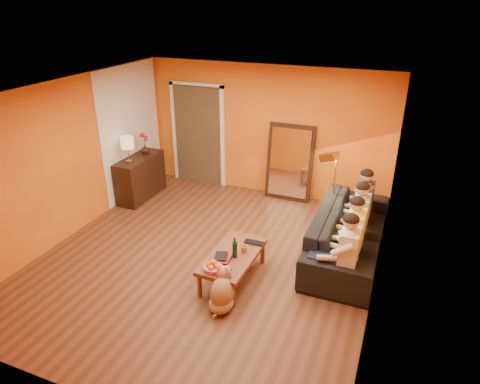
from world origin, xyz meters
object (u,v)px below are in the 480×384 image
at_px(person_far_right, 364,204).
at_px(person_mid_right, 360,218).
at_px(coffee_table, 233,267).
at_px(person_far_left, 348,255).
at_px(mirror_frame, 290,162).
at_px(person_mid_left, 354,235).
at_px(wine_bottle, 235,248).
at_px(tumbler, 244,249).
at_px(vase, 145,149).
at_px(laptop, 253,244).
at_px(sideboard, 140,177).
at_px(table_lamp, 128,150).
at_px(sofa, 349,233).
at_px(floor_lamp, 333,195).
at_px(dog, 222,289).

bearing_deg(person_far_right, person_mid_right, -90.00).
distance_m(coffee_table, person_far_left, 1.63).
distance_m(mirror_frame, person_far_left, 3.10).
xyz_separation_m(person_mid_left, wine_bottle, (-1.50, -0.91, -0.03)).
xyz_separation_m(tumbler, vase, (-2.94, 2.01, 0.47)).
bearing_deg(person_mid_right, laptop, -142.44).
xyz_separation_m(sideboard, person_far_right, (4.37, 0.07, 0.18)).
distance_m(person_far_left, person_mid_right, 1.10).
distance_m(table_lamp, tumbler, 3.34).
bearing_deg(wine_bottle, person_mid_left, 31.07).
height_order(sofa, vase, vase).
distance_m(table_lamp, person_mid_left, 4.46).
relative_size(table_lamp, wine_bottle, 1.65).
bearing_deg(sofa, mirror_frame, 41.17).
xyz_separation_m(person_far_right, laptop, (-1.37, -1.61, -0.18)).
relative_size(sideboard, floor_lamp, 0.82).
xyz_separation_m(floor_lamp, person_far_left, (0.51, -1.57, -0.11)).
distance_m(dog, laptop, 1.00).
distance_m(sideboard, sofa, 4.28).
distance_m(sofa, person_mid_right, 0.28).
distance_m(wine_bottle, tumbler, 0.21).
bearing_deg(vase, person_far_right, -2.33).
relative_size(mirror_frame, dog, 2.56).
xyz_separation_m(person_far_left, person_far_right, (0.00, 1.65, 0.00)).
height_order(sideboard, table_lamp, table_lamp).
height_order(mirror_frame, person_far_right, mirror_frame).
bearing_deg(person_mid_left, sideboard, 166.76).
xyz_separation_m(mirror_frame, vase, (-2.79, -0.83, 0.18)).
bearing_deg(person_far_right, floor_lamp, -171.21).
bearing_deg(sofa, person_mid_left, -163.89).
bearing_deg(person_mid_right, sofa, -142.43).
relative_size(sideboard, vase, 6.37).
bearing_deg(coffee_table, vase, 144.27).
xyz_separation_m(person_far_right, tumbler, (-1.43, -1.84, -0.14)).
relative_size(sofa, person_far_left, 2.12).
height_order(coffee_table, tumbler, tumbler).
relative_size(mirror_frame, person_far_left, 1.25).
xyz_separation_m(person_mid_right, tumbler, (-1.43, -1.29, -0.14)).
bearing_deg(mirror_frame, laptop, -85.45).
bearing_deg(person_far_right, laptop, -130.53).
relative_size(sideboard, person_mid_right, 0.97).
distance_m(table_lamp, wine_bottle, 3.34).
distance_m(mirror_frame, floor_lamp, 1.52).
bearing_deg(tumbler, person_mid_right, 41.90).
bearing_deg(person_far_left, dog, -146.67).
xyz_separation_m(table_lamp, person_mid_left, (4.37, -0.73, -0.49)).
relative_size(person_far_left, person_far_right, 1.00).
relative_size(dog, laptop, 1.96).
bearing_deg(sofa, dog, 146.15).
distance_m(coffee_table, floor_lamp, 2.20).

